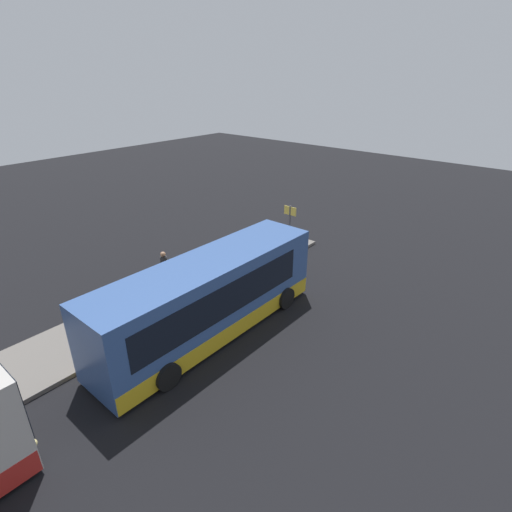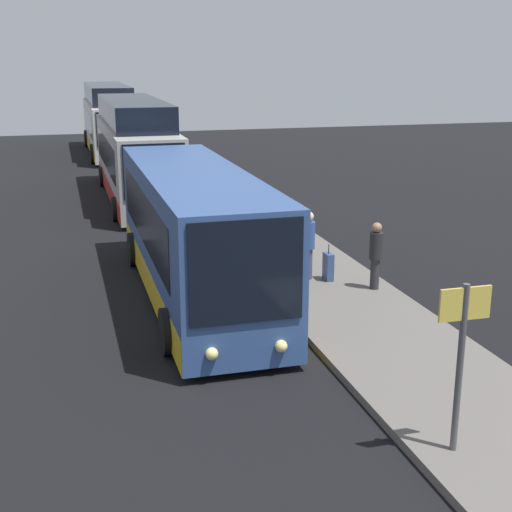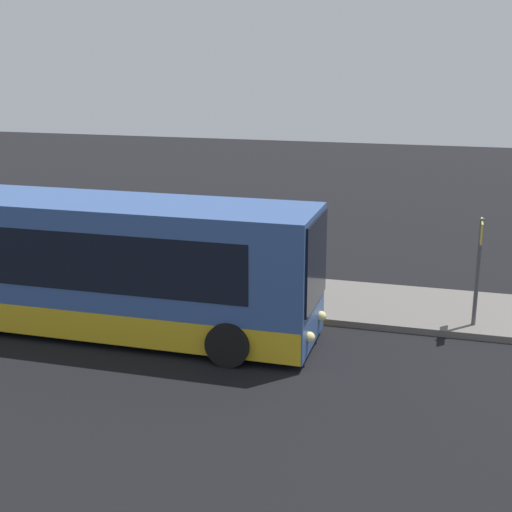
# 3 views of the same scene
# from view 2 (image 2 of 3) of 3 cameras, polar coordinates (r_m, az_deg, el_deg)

# --- Properties ---
(ground) EXTENTS (80.00, 80.00, 0.00)m
(ground) POSITION_cam_2_polar(r_m,az_deg,el_deg) (17.72, -4.36, -3.52)
(ground) COLOR black
(platform) EXTENTS (20.00, 3.23, 0.17)m
(platform) POSITION_cam_2_polar(r_m,az_deg,el_deg) (18.54, 5.43, -2.39)
(platform) COLOR #605B56
(platform) RESTS_ON ground
(bus_lead) EXTENTS (10.19, 2.70, 3.18)m
(bus_lead) POSITION_cam_2_polar(r_m,az_deg,el_deg) (17.64, -4.97, 1.72)
(bus_lead) COLOR #33518C
(bus_lead) RESTS_ON ground
(bus_second) EXTENTS (11.53, 2.70, 4.08)m
(bus_second) POSITION_cam_2_polar(r_m,az_deg,el_deg) (30.20, -9.60, 7.93)
(bus_second) COLOR #B2ADA8
(bus_second) RESTS_ON ground
(bus_third) EXTENTS (11.94, 2.75, 4.10)m
(bus_third) POSITION_cam_2_polar(r_m,az_deg,el_deg) (44.85, -11.69, 10.37)
(bus_third) COLOR silver
(bus_third) RESTS_ON ground
(passenger_boarding) EXTENTS (0.44, 0.44, 1.71)m
(passenger_boarding) POSITION_cam_2_polar(r_m,az_deg,el_deg) (17.96, 9.56, 0.28)
(passenger_boarding) COLOR #2D2D33
(passenger_boarding) RESTS_ON platform
(passenger_waiting) EXTENTS (0.48, 0.48, 1.81)m
(passenger_waiting) POSITION_cam_2_polar(r_m,az_deg,el_deg) (18.54, 4.19, 1.13)
(passenger_waiting) COLOR #4C476B
(passenger_waiting) RESTS_ON platform
(suitcase) EXTENTS (0.38, 0.19, 0.96)m
(suitcase) POSITION_cam_2_polar(r_m,az_deg,el_deg) (18.65, 5.80, -0.86)
(suitcase) COLOR #334C7F
(suitcase) RESTS_ON platform
(sign_post) EXTENTS (0.10, 0.80, 2.60)m
(sign_post) POSITION_cam_2_polar(r_m,az_deg,el_deg) (10.69, 16.12, -6.88)
(sign_post) COLOR #4C4C51
(sign_post) RESTS_ON platform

